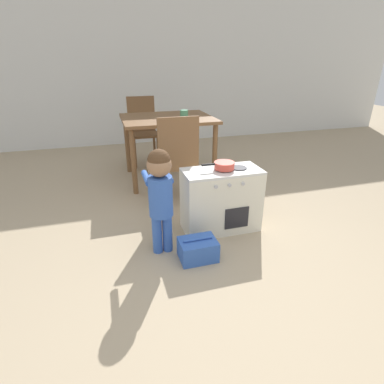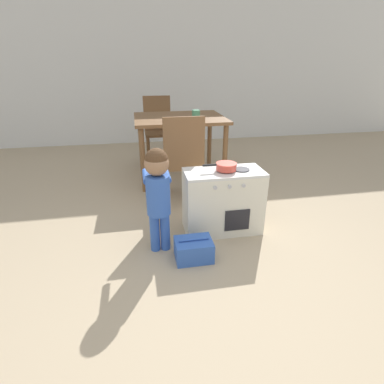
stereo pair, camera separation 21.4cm
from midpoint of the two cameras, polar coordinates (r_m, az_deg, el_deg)
name	(u,v)px [view 2 (the right image)]	position (r m, az deg, el deg)	size (l,w,h in m)	color
ground_plane	(226,319)	(1.86, 10.10, -22.90)	(16.00, 16.00, 0.00)	tan
wall_back	(157,63)	(5.36, -5.41, 23.26)	(10.00, 0.06, 2.60)	silver
play_kitchen	(223,201)	(2.51, 8.33, -1.82)	(0.64, 0.32, 0.54)	silver
toy_pot	(226,166)	(2.40, 9.05, 4.87)	(0.28, 0.17, 0.06)	#E04C3D
child_figure	(158,187)	(2.12, -3.69, 0.92)	(0.20, 0.32, 0.80)	#335BB7
toy_basket	(194,250)	(2.22, 3.13, -10.97)	(0.27, 0.20, 0.17)	#335BB2
dining_table	(180,126)	(3.58, -0.64, 12.53)	(1.03, 0.85, 0.74)	brown
dining_chair_near	(183,160)	(2.87, 0.34, 6.10)	(0.38, 0.38, 0.90)	brown
dining_chair_far	(158,128)	(4.29, -5.00, 12.00)	(0.38, 0.38, 0.90)	brown
cup_on_table	(196,114)	(3.53, 2.56, 14.68)	(0.09, 0.09, 0.08)	#478E66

